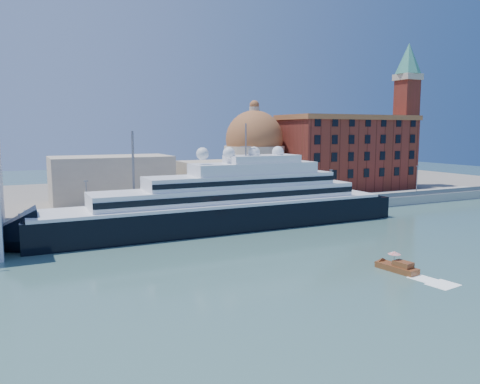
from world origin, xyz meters
TOP-DOWN VIEW (x-y plane):
  - ground at (0.00, 0.00)m, footprint 400.00×400.00m
  - quay at (0.00, 34.00)m, footprint 180.00×10.00m
  - land at (0.00, 75.00)m, footprint 260.00×72.00m
  - quay_fence at (0.00, 29.50)m, footprint 180.00×0.10m
  - superyacht at (-6.62, 23.00)m, footprint 86.42×11.98m
  - service_barge at (-37.74, 22.63)m, footprint 12.74×7.44m
  - water_taxi at (7.21, -15.78)m, footprint 3.03×6.63m
  - warehouse at (52.00, 52.00)m, footprint 43.00×19.00m
  - campanile at (76.00, 52.00)m, footprint 8.40×8.40m
  - church at (6.39, 57.72)m, footprint 66.00×18.00m
  - lamp_posts at (-12.67, 32.27)m, footprint 120.80×2.40m

SIDE VIEW (x-z plane):
  - ground at x=0.00m, z-range 0.00..0.00m
  - water_taxi at x=7.21m, z-range -0.79..2.25m
  - service_barge at x=-37.74m, z-range -0.58..2.14m
  - land at x=0.00m, z-range 0.00..2.00m
  - quay at x=0.00m, z-range 0.00..2.50m
  - quay_fence at x=0.00m, z-range 2.50..3.70m
  - superyacht at x=-6.62m, z-range -8.46..17.37m
  - lamp_posts at x=-12.67m, z-range 0.84..18.84m
  - church at x=6.39m, z-range -1.84..23.66m
  - warehouse at x=52.00m, z-range 2.16..25.41m
  - campanile at x=76.00m, z-range 5.26..52.26m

